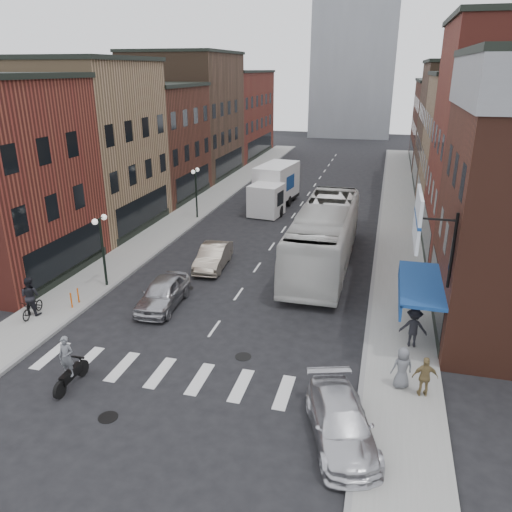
{
  "coord_description": "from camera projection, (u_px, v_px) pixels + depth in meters",
  "views": [
    {
      "loc": [
        7.21,
        -18.59,
        11.49
      ],
      "look_at": [
        0.92,
        5.23,
        2.21
      ],
      "focal_mm": 35.0,
      "sensor_mm": 36.0,
      "label": 1
    }
  ],
  "objects": [
    {
      "name": "bldg_left_mid_a",
      "position": [
        77.0,
        146.0,
        36.67
      ],
      "size": [
        10.3,
        10.2,
        12.3
      ],
      "color": "#947551",
      "rests_on": "ground"
    },
    {
      "name": "box_truck",
      "position": [
        274.0,
        188.0,
        43.31
      ],
      "size": [
        3.26,
        8.59,
        3.62
      ],
      "rotation": [
        0.0,
        0.0,
        -0.14
      ],
      "color": "white",
      "rests_on": "ground"
    },
    {
      "name": "streetlamp_far",
      "position": [
        196.0,
        184.0,
        39.62
      ],
      "size": [
        0.32,
        1.22,
        4.11
      ],
      "color": "black",
      "rests_on": "ground"
    },
    {
      "name": "curb_right",
      "position": [
        380.0,
        218.0,
        40.83
      ],
      "size": [
        0.2,
        74.0,
        0.16
      ],
      "primitive_type": "cube",
      "color": "gray",
      "rests_on": "ground"
    },
    {
      "name": "ground",
      "position": [
        207.0,
        339.0,
        22.59
      ],
      "size": [
        160.0,
        160.0,
        0.0
      ],
      "primitive_type": "plane",
      "color": "black",
      "rests_on": "ground"
    },
    {
      "name": "bldg_right_far_a",
      "position": [
        473.0,
        127.0,
        48.52
      ],
      "size": [
        10.3,
        12.2,
        12.3
      ],
      "color": "#483324",
      "rests_on": "ground"
    },
    {
      "name": "bldg_left_far_b",
      "position": [
        225.0,
        114.0,
        68.52
      ],
      "size": [
        10.3,
        16.2,
        11.3
      ],
      "color": "maroon",
      "rests_on": "ground"
    },
    {
      "name": "sidewalk_left",
      "position": [
        202.0,
        205.0,
        44.5
      ],
      "size": [
        3.0,
        74.0,
        0.15
      ],
      "primitive_type": "cube",
      "color": "gray",
      "rests_on": "ground"
    },
    {
      "name": "awning_blue",
      "position": [
        417.0,
        285.0,
        21.8
      ],
      "size": [
        1.8,
        5.0,
        0.78
      ],
      "color": "navy",
      "rests_on": "ground"
    },
    {
      "name": "bldg_right_mid_b",
      "position": [
        492.0,
        149.0,
        38.74
      ],
      "size": [
        10.3,
        10.2,
        11.3
      ],
      "color": "#947551",
      "rests_on": "ground"
    },
    {
      "name": "ped_left_solo",
      "position": [
        30.0,
        296.0,
        24.28
      ],
      "size": [
        0.95,
        0.55,
        1.94
      ],
      "primitive_type": "imported",
      "rotation": [
        0.0,
        0.0,
        3.13
      ],
      "color": "black",
      "rests_on": "sidewalk_left"
    },
    {
      "name": "ped_right_c",
      "position": [
        402.0,
        368.0,
        18.7
      ],
      "size": [
        0.95,
        0.78,
        1.66
      ],
      "primitive_type": "imported",
      "rotation": [
        0.0,
        0.0,
        3.51
      ],
      "color": "slate",
      "rests_on": "sidewalk_right"
    },
    {
      "name": "billboard_sign",
      "position": [
        420.0,
        220.0,
        18.84
      ],
      "size": [
        1.52,
        3.0,
        3.7
      ],
      "color": "black",
      "rests_on": "ground"
    },
    {
      "name": "sidewalk_right",
      "position": [
        399.0,
        219.0,
        40.45
      ],
      "size": [
        3.0,
        74.0,
        0.15
      ],
      "primitive_type": "cube",
      "color": "gray",
      "rests_on": "ground"
    },
    {
      "name": "parked_bicycle",
      "position": [
        33.0,
        307.0,
        24.27
      ],
      "size": [
        0.8,
        1.76,
        0.89
      ],
      "primitive_type": "imported",
      "rotation": [
        0.0,
        0.0,
        0.12
      ],
      "color": "black",
      "rests_on": "sidewalk_left"
    },
    {
      "name": "bldg_left_mid_b",
      "position": [
        141.0,
        142.0,
        46.07
      ],
      "size": [
        10.3,
        10.2,
        10.3
      ],
      "color": "#4D271B",
      "rests_on": "ground"
    },
    {
      "name": "bike_rack",
      "position": [
        75.0,
        298.0,
        25.39
      ],
      "size": [
        0.08,
        0.68,
        0.8
      ],
      "color": "#D8590C",
      "rests_on": "sidewalk_left"
    },
    {
      "name": "bldg_right_far_b",
      "position": [
        456.0,
        123.0,
        61.54
      ],
      "size": [
        10.3,
        16.2,
        10.3
      ],
      "color": "#4D271B",
      "rests_on": "ground"
    },
    {
      "name": "sedan_left_near",
      "position": [
        163.0,
        293.0,
        25.48
      ],
      "size": [
        2.0,
        4.48,
        1.5
      ],
      "primitive_type": "imported",
      "rotation": [
        0.0,
        0.0,
        0.05
      ],
      "color": "#AAABAF",
      "rests_on": "ground"
    },
    {
      "name": "crosswalk_stripes",
      "position": [
        181.0,
        376.0,
        19.88
      ],
      "size": [
        12.0,
        2.2,
        0.01
      ],
      "primitive_type": "cube",
      "color": "silver",
      "rests_on": "ground"
    },
    {
      "name": "motorcycle_rider",
      "position": [
        68.0,
        364.0,
        18.85
      ],
      "size": [
        0.61,
        2.15,
        2.19
      ],
      "rotation": [
        0.0,
        0.0,
        0.03
      ],
      "color": "black",
      "rests_on": "ground"
    },
    {
      "name": "ped_right_b",
      "position": [
        425.0,
        377.0,
        18.2
      ],
      "size": [
        0.99,
        0.61,
        1.59
      ],
      "primitive_type": "imported",
      "rotation": [
        0.0,
        0.0,
        3.3
      ],
      "color": "olive",
      "rests_on": "sidewalk_right"
    },
    {
      "name": "transit_bus",
      "position": [
        324.0,
        236.0,
        30.56
      ],
      "size": [
        3.2,
        13.56,
        3.78
      ],
      "primitive_type": "imported",
      "rotation": [
        0.0,
        0.0,
        -0.0
      ],
      "color": "silver",
      "rests_on": "ground"
    },
    {
      "name": "sedan_left_far",
      "position": [
        213.0,
        257.0,
        30.49
      ],
      "size": [
        1.83,
        4.44,
        1.43
      ],
      "primitive_type": "imported",
      "rotation": [
        0.0,
        0.0,
        0.08
      ],
      "color": "#B2A490",
      "rests_on": "ground"
    },
    {
      "name": "streetlamp_near",
      "position": [
        102.0,
        238.0,
        26.95
      ],
      "size": [
        0.32,
        1.22,
        4.11
      ],
      "color": "black",
      "rests_on": "ground"
    },
    {
      "name": "bldg_left_far_a",
      "position": [
        186.0,
        115.0,
        55.5
      ],
      "size": [
        10.3,
        12.2,
        13.3
      ],
      "color": "#483324",
      "rests_on": "ground"
    },
    {
      "name": "ped_right_a",
      "position": [
        413.0,
        327.0,
        21.47
      ],
      "size": [
        1.18,
        0.61,
        1.8
      ],
      "primitive_type": "imported",
      "rotation": [
        0.0,
        0.0,
        3.11
      ],
      "color": "black",
      "rests_on": "sidewalk_right"
    },
    {
      "name": "curb_left",
      "position": [
        218.0,
        207.0,
        44.17
      ],
      "size": [
        0.2,
        74.0,
        0.16
      ],
      "primitive_type": "cube",
      "color": "gray",
      "rests_on": "ground"
    },
    {
      "name": "curb_car",
      "position": [
        341.0,
        423.0,
        16.24
      ],
      "size": [
        3.24,
        5.02,
        1.35
      ],
      "primitive_type": "imported",
      "rotation": [
        0.0,
        0.0,
        0.31
      ],
      "color": "silver",
      "rests_on": "ground"
    }
  ]
}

